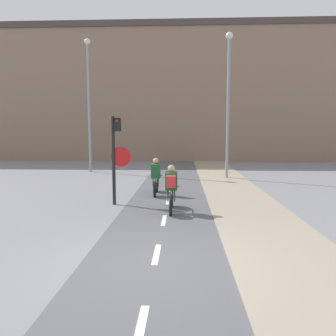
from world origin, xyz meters
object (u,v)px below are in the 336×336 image
street_lamp_sidewalk (228,92)px  cyclist_far (156,178)px  traffic_light_pole (116,150)px  street_lamp_far (89,93)px  cyclist_near (171,189)px

street_lamp_sidewalk → cyclist_far: street_lamp_sidewalk is taller
traffic_light_pole → cyclist_far: traffic_light_pole is taller
street_lamp_far → cyclist_near: bearing=-61.7°
street_lamp_far → cyclist_far: (4.61, -7.17, -4.07)m
street_lamp_far → cyclist_near: (5.31, -9.87, -4.03)m
traffic_light_pole → street_lamp_far: bearing=111.1°
street_lamp_far → cyclist_near: 11.90m
cyclist_near → street_lamp_far: bearing=118.3°
cyclist_near → cyclist_far: bearing=104.5°
traffic_light_pole → cyclist_far: 2.41m
traffic_light_pole → cyclist_near: traffic_light_pole is taller
traffic_light_pole → cyclist_far: bearing=56.0°
street_lamp_sidewalk → cyclist_far: 6.83m
traffic_light_pole → cyclist_far: size_ratio=1.83×
cyclist_near → street_lamp_sidewalk: bearing=70.1°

